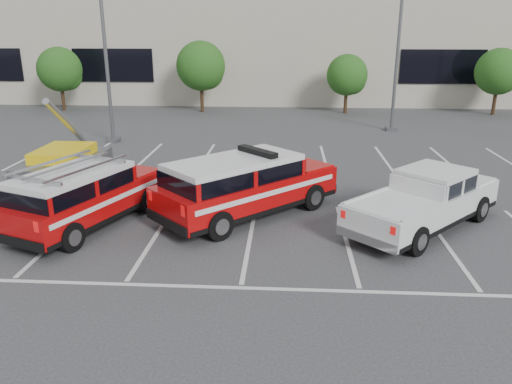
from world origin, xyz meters
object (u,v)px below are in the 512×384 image
(convention_building, at_px, (279,39))
(tree_mid_right, at_px, (348,76))
(tree_right, at_px, (500,73))
(light_pole_mid, at_px, (399,37))
(white_pickup, at_px, (424,206))
(fire_chief_suv, at_px, (245,190))
(utility_rig, at_px, (61,171))
(tree_left, at_px, (61,71))
(light_pole_left, at_px, (104,38))
(tree_mid_left, at_px, (202,68))
(ladder_suv, at_px, (84,200))

(convention_building, relative_size, tree_mid_right, 15.04)
(tree_right, relative_size, light_pole_mid, 0.43)
(convention_building, height_order, white_pickup, convention_building)
(fire_chief_suv, height_order, utility_rig, utility_rig)
(light_pole_mid, relative_size, fire_chief_suv, 1.79)
(tree_left, height_order, light_pole_left, light_pole_left)
(tree_left, distance_m, tree_mid_left, 10.00)
(tree_left, height_order, tree_mid_left, tree_mid_left)
(tree_right, height_order, light_pole_mid, light_pole_mid)
(tree_left, bearing_deg, light_pole_left, -55.48)
(tree_mid_left, height_order, ladder_suv, tree_mid_left)
(utility_rig, bearing_deg, tree_mid_left, 82.85)
(tree_mid_left, bearing_deg, tree_mid_right, -0.00)
(white_pickup, bearing_deg, tree_right, 108.59)
(tree_left, distance_m, tree_right, 30.00)
(light_pole_left, xyz_separation_m, white_pickup, (13.06, -10.87, -4.50))
(utility_rig, bearing_deg, convention_building, 75.29)
(convention_building, height_order, ladder_suv, convention_building)
(tree_left, relative_size, white_pickup, 0.83)
(convention_building, bearing_deg, white_pickup, -80.99)
(tree_right, bearing_deg, white_pickup, -115.62)
(tree_mid_right, relative_size, light_pole_left, 0.39)
(light_pole_left, bearing_deg, tree_right, 23.51)
(tree_left, relative_size, light_pole_mid, 0.43)
(tree_mid_right, height_order, tree_right, tree_right)
(white_pickup, distance_m, utility_rig, 12.68)
(light_pole_left, bearing_deg, tree_left, 124.52)
(tree_mid_left, distance_m, tree_mid_right, 10.01)
(tree_left, xyz_separation_m, ladder_suv, (9.94, -21.42, -1.96))
(tree_left, bearing_deg, fire_chief_suv, -54.14)
(tree_mid_left, xyz_separation_m, light_pole_mid, (11.91, -6.05, 2.14))
(tree_right, relative_size, fire_chief_suv, 0.77)
(utility_rig, bearing_deg, ladder_suv, -56.98)
(ladder_suv, bearing_deg, tree_right, 68.27)
(tree_mid_right, distance_m, ladder_suv, 23.72)
(light_pole_mid, distance_m, ladder_suv, 19.97)
(tree_left, bearing_deg, light_pole_mid, -15.43)
(tree_right, distance_m, white_pickup, 23.30)
(tree_left, distance_m, fire_chief_suv, 25.06)
(tree_left, relative_size, ladder_suv, 0.80)
(light_pole_left, bearing_deg, light_pole_mid, 14.93)
(white_pickup, height_order, utility_rig, utility_rig)
(tree_left, height_order, ladder_suv, tree_left)
(white_pickup, bearing_deg, light_pole_left, -175.57)
(convention_building, relative_size, fire_chief_suv, 10.48)
(convention_building, height_order, utility_rig, convention_building)
(convention_building, relative_size, light_pole_mid, 5.86)
(fire_chief_suv, bearing_deg, white_pickup, 38.60)
(light_pole_left, relative_size, white_pickup, 1.92)
(tree_mid_left, bearing_deg, tree_left, -180.00)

